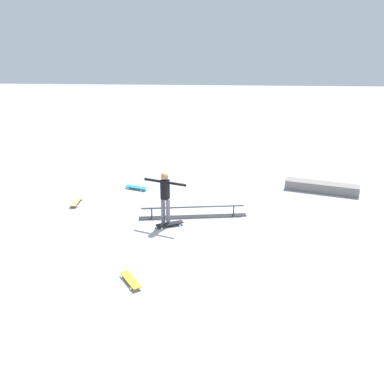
% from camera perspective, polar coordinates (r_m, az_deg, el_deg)
% --- Properties ---
extents(ground_plane, '(60.00, 60.00, 0.00)m').
position_cam_1_polar(ground_plane, '(12.61, 2.35, -4.48)').
color(ground_plane, '#9E9EA3').
extents(grind_rail, '(3.26, 0.68, 0.35)m').
position_cam_1_polar(grind_rail, '(13.12, 0.12, -2.67)').
color(grind_rail, black).
rests_on(grind_rail, ground_plane).
extents(skate_ledge, '(2.50, 1.16, 0.32)m').
position_cam_1_polar(skate_ledge, '(15.73, 16.61, 0.62)').
color(skate_ledge, gray).
rests_on(skate_ledge, ground_plane).
extents(skater_main, '(1.23, 0.52, 1.60)m').
position_cam_1_polar(skater_main, '(12.36, -3.53, -0.36)').
color(skater_main, slate).
rests_on(skater_main, ground_plane).
extents(skateboard_main, '(0.81, 0.52, 0.09)m').
position_cam_1_polar(skateboard_main, '(12.58, -2.95, -4.19)').
color(skateboard_main, black).
rests_on(skateboard_main, ground_plane).
extents(loose_skateboard_teal, '(0.82, 0.47, 0.09)m').
position_cam_1_polar(loose_skateboard_teal, '(15.42, -7.33, 0.61)').
color(loose_skateboard_teal, teal).
rests_on(loose_skateboard_teal, ground_plane).
extents(loose_skateboard_natural, '(0.28, 0.81, 0.09)m').
position_cam_1_polar(loose_skateboard_natural, '(14.58, -14.92, -1.22)').
color(loose_skateboard_natural, tan).
rests_on(loose_skateboard_natural, ground_plane).
extents(loose_skateboard_yellow, '(0.61, 0.78, 0.09)m').
position_cam_1_polar(loose_skateboard_yellow, '(10.11, -8.02, -11.31)').
color(loose_skateboard_yellow, yellow).
rests_on(loose_skateboard_yellow, ground_plane).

